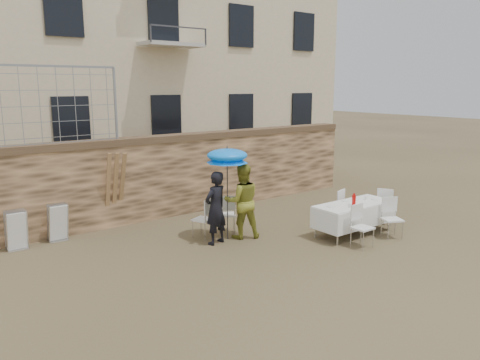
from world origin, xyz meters
TOP-DOWN VIEW (x-y plane):
  - ground at (0.00, 0.00)m, footprint 80.00×80.00m
  - stone_wall at (0.00, 5.00)m, footprint 13.00×0.50m
  - chain_link_fence at (-3.00, 5.00)m, footprint 3.20×0.06m
  - man_suit at (-0.31, 2.17)m, footprint 0.69×0.54m
  - woman_dress at (0.44, 2.17)m, footprint 1.06×0.97m
  - umbrella at (0.09, 2.27)m, footprint 0.97×0.97m
  - couple_chair_left at (-0.31, 2.72)m, footprint 0.64×0.64m
  - couple_chair_right at (0.39, 2.72)m, footprint 0.66×0.66m
  - banquet_table at (2.76, 0.75)m, footprint 2.10×0.85m
  - soda_bottle at (2.56, 0.60)m, footprint 0.09×0.09m
  - table_chair_front_left at (2.16, -0.00)m, footprint 0.49×0.49m
  - table_chair_front_right at (3.26, -0.00)m, footprint 0.64×0.64m
  - table_chair_back at (2.96, 1.55)m, footprint 0.59×0.59m
  - table_chair_side at (4.16, 0.85)m, footprint 0.65×0.65m
  - chair_stack_left at (-4.05, 4.59)m, footprint 0.46×0.40m
  - chair_stack_right at (-3.15, 4.59)m, footprint 0.46×0.32m
  - wood_planks at (-1.55, 4.66)m, footprint 0.70×0.20m

SIDE VIEW (x-z plane):
  - ground at x=0.00m, z-range 0.00..0.00m
  - chair_stack_left at x=-4.05m, z-range 0.00..0.92m
  - chair_stack_right at x=-3.15m, z-range 0.00..0.92m
  - couple_chair_left at x=-0.31m, z-range 0.00..0.96m
  - couple_chair_right at x=0.39m, z-range 0.00..0.96m
  - table_chair_front_left at x=2.16m, z-range 0.00..0.96m
  - table_chair_front_right at x=3.26m, z-range 0.00..0.96m
  - table_chair_back at x=2.96m, z-range 0.00..0.96m
  - table_chair_side at x=4.16m, z-range 0.00..0.96m
  - banquet_table at x=2.76m, z-range 0.34..1.12m
  - man_suit at x=-0.31m, z-range 0.00..1.69m
  - woman_dress at x=0.44m, z-range 0.00..1.78m
  - soda_bottle at x=2.56m, z-range 0.77..1.04m
  - wood_planks at x=-1.55m, z-range 0.00..2.00m
  - stone_wall at x=0.00m, z-range 0.00..2.20m
  - umbrella at x=0.09m, z-range 0.91..2.96m
  - chain_link_fence at x=-3.00m, z-range 2.20..4.00m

